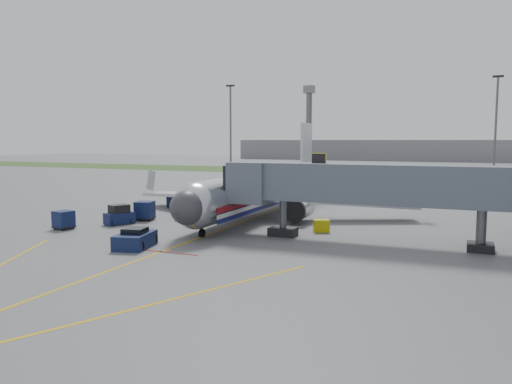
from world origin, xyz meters
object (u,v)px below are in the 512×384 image
at_px(airliner, 262,190).
at_px(pushback_tug, 135,239).
at_px(belt_loader, 201,207).
at_px(ramp_worker, 202,214).
at_px(baggage_tug, 119,216).

height_order(airliner, pushback_tug, airliner).
xyz_separation_m(belt_loader, ramp_worker, (3.56, -6.35, 0.32)).
relative_size(airliner, ramp_worker, 23.02).
bearing_deg(ramp_worker, belt_loader, 80.10).
distance_m(baggage_tug, belt_loader, 11.07).
xyz_separation_m(airliner, belt_loader, (-7.32, -0.14, -2.19)).
bearing_deg(belt_loader, ramp_worker, -60.72).
xyz_separation_m(airliner, baggage_tug, (-10.22, -10.82, -1.82)).
relative_size(pushback_tug, belt_loader, 1.02).
xyz_separation_m(baggage_tug, belt_loader, (2.90, 10.67, -0.37)).
relative_size(pushback_tug, ramp_worker, 2.53).
height_order(baggage_tug, belt_loader, baggage_tug).
height_order(airliner, baggage_tug, airliner).
distance_m(airliner, belt_loader, 7.64).
bearing_deg(pushback_tug, airliner, 82.13).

